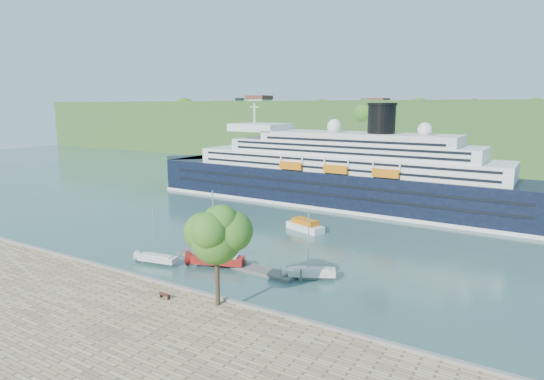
% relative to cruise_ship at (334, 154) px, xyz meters
% --- Properties ---
extents(ground, '(400.00, 400.00, 0.00)m').
position_rel_cruise_ship_xyz_m(ground, '(2.69, -56.10, -11.42)').
color(ground, '#294A46').
rests_on(ground, ground).
extents(far_hillside, '(400.00, 50.00, 24.00)m').
position_rel_cruise_ship_xyz_m(far_hillside, '(2.69, 88.90, 0.58)').
color(far_hillside, '#2F5522').
rests_on(far_hillside, ground).
extents(quay_coping, '(220.00, 0.50, 0.30)m').
position_rel_cruise_ship_xyz_m(quay_coping, '(2.69, -56.30, -10.27)').
color(quay_coping, slate).
rests_on(quay_coping, promenade).
extents(cruise_ship, '(101.96, 16.61, 22.84)m').
position_rel_cruise_ship_xyz_m(cruise_ship, '(0.00, 0.00, 0.00)').
color(cruise_ship, black).
rests_on(cruise_ship, ground).
extents(park_bench, '(1.34, 0.57, 0.86)m').
position_rel_cruise_ship_xyz_m(park_bench, '(5.73, -59.39, -9.99)').
color(park_bench, '#452413').
rests_on(park_bench, promenade).
extents(promenade_tree, '(7.31, 7.31, 12.12)m').
position_rel_cruise_ship_xyz_m(promenade_tree, '(11.78, -57.60, -4.36)').
color(promenade_tree, '#2B681B').
rests_on(promenade_tree, promenade).
extents(floating_pontoon, '(20.22, 3.73, 0.45)m').
position_rel_cruise_ship_xyz_m(floating_pontoon, '(4.33, -44.53, -11.20)').
color(floating_pontoon, '#68635C').
rests_on(floating_pontoon, ground).
extents(sailboat_white_near, '(6.60, 2.90, 8.24)m').
position_rel_cruise_ship_xyz_m(sailboat_white_near, '(-5.14, -49.69, -7.30)').
color(sailboat_white_near, silver).
rests_on(sailboat_white_near, ground).
extents(sailboat_red, '(8.33, 4.97, 10.41)m').
position_rel_cruise_ship_xyz_m(sailboat_red, '(2.95, -46.20, -6.21)').
color(sailboat_red, maroon).
rests_on(sailboat_red, ground).
extents(sailboat_white_far, '(6.90, 4.75, 8.76)m').
position_rel_cruise_ship_xyz_m(sailboat_white_far, '(16.05, -43.32, -7.04)').
color(sailboat_white_far, silver).
rests_on(sailboat_white_far, ground).
extents(tender_launch, '(8.02, 4.96, 2.10)m').
position_rel_cruise_ship_xyz_m(tender_launch, '(4.78, -23.10, -10.37)').
color(tender_launch, '#D0690C').
rests_on(tender_launch, ground).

